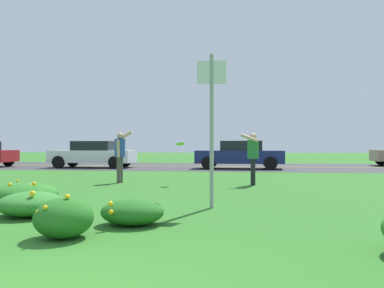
{
  "coord_description": "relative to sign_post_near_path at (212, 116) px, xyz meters",
  "views": [
    {
      "loc": [
        1.74,
        -2.4,
        1.18
      ],
      "look_at": [
        0.25,
        8.34,
        1.24
      ],
      "focal_mm": 38.02,
      "sensor_mm": 36.0,
      "label": 1
    }
  ],
  "objects": [
    {
      "name": "ground_plane",
      "position": [
        -1.05,
        5.18,
        -1.76
      ],
      "size": [
        120.0,
        120.0,
        0.0
      ],
      "primitive_type": "plane",
      "color": "#2D6B23"
    },
    {
      "name": "highway_strip",
      "position": [
        -1.05,
        15.67,
        -1.76
      ],
      "size": [
        120.0,
        9.49,
        0.01
      ],
      "primitive_type": "cube",
      "color": "#38383A",
      "rests_on": "ground"
    },
    {
      "name": "highway_center_stripe",
      "position": [
        -1.05,
        15.67,
        -1.75
      ],
      "size": [
        120.0,
        0.16,
        0.0
      ],
      "primitive_type": "cube",
      "color": "yellow",
      "rests_on": "ground"
    },
    {
      "name": "daylily_clump_mid_right",
      "position": [
        -2.94,
        -1.3,
        -1.56
      ],
      "size": [
        1.08,
        1.13,
        0.46
      ],
      "color": "#337F2D",
      "rests_on": "ground"
    },
    {
      "name": "daylily_clump_front_left",
      "position": [
        -1.03,
        -1.82,
        -1.57
      ],
      "size": [
        0.95,
        0.85,
        0.4
      ],
      "color": "#23661E",
      "rests_on": "ground"
    },
    {
      "name": "daylily_clump_front_right",
      "position": [
        -1.65,
        -2.78,
        -1.5
      ],
      "size": [
        0.75,
        0.78,
        0.57
      ],
      "color": "#23661E",
      "rests_on": "ground"
    },
    {
      "name": "daylily_clump_mid_center",
      "position": [
        -3.66,
        -0.25,
        -1.53
      ],
      "size": [
        1.27,
        1.25,
        0.52
      ],
      "color": "#2D7526",
      "rests_on": "ground"
    },
    {
      "name": "sign_post_near_path",
      "position": [
        0.0,
        0.0,
        0.0
      ],
      "size": [
        0.56,
        0.1,
        2.93
      ],
      "color": "#93969B",
      "rests_on": "ground"
    },
    {
      "name": "person_thrower_blue_shirt",
      "position": [
        -3.39,
        4.87,
        -0.79
      ],
      "size": [
        0.54,
        0.49,
        1.68
      ],
      "color": "#2D4C9E",
      "rests_on": "ground"
    },
    {
      "name": "person_catcher_green_shirt",
      "position": [
        0.83,
        4.71,
        -0.82
      ],
      "size": [
        0.54,
        0.49,
        1.57
      ],
      "color": "#287038",
      "rests_on": "ground"
    },
    {
      "name": "frisbee_lime",
      "position": [
        -1.37,
        4.53,
        -0.52
      ],
      "size": [
        0.28,
        0.27,
        0.13
      ],
      "color": "#8CD133"
    },
    {
      "name": "car_navy_center_left",
      "position": [
        0.26,
        13.54,
        -1.02
      ],
      "size": [
        4.5,
        2.0,
        1.45
      ],
      "color": "navy",
      "rests_on": "ground"
    },
    {
      "name": "car_white_center_right",
      "position": [
        -7.72,
        13.54,
        -1.02
      ],
      "size": [
        4.5,
        2.0,
        1.45
      ],
      "color": "silver",
      "rests_on": "ground"
    }
  ]
}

